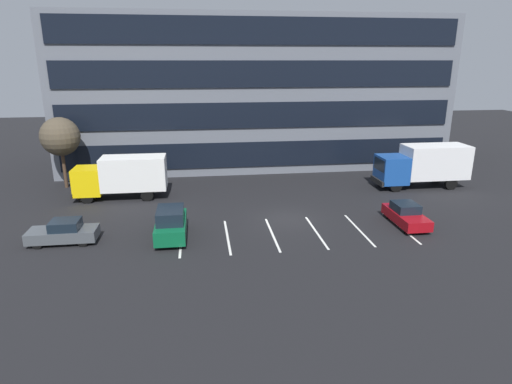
% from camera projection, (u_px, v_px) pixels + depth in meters
% --- Properties ---
extents(ground_plane, '(120.00, 120.00, 0.00)m').
position_uv_depth(ground_plane, '(286.00, 219.00, 29.39)').
color(ground_plane, black).
extents(office_building, '(37.34, 11.94, 14.40)m').
position_uv_depth(office_building, '(253.00, 92.00, 44.29)').
color(office_building, slate).
rests_on(office_building, ground_plane).
extents(lot_markings, '(14.14, 5.40, 0.01)m').
position_uv_depth(lot_markings, '(295.00, 233.00, 27.00)').
color(lot_markings, silver).
rests_on(lot_markings, ground_plane).
extents(box_truck_yellow, '(7.05, 2.34, 3.27)m').
position_uv_depth(box_truck_yellow, '(122.00, 175.00, 33.33)').
color(box_truck_yellow, yellow).
rests_on(box_truck_yellow, ground_plane).
extents(box_truck_blue, '(7.69, 2.55, 3.57)m').
position_uv_depth(box_truck_blue, '(424.00, 164.00, 36.27)').
color(box_truck_blue, '#194799').
rests_on(box_truck_blue, ground_plane).
extents(sedan_maroon, '(1.67, 3.99, 1.43)m').
position_uv_depth(sedan_maroon, '(406.00, 215.00, 28.22)').
color(sedan_maroon, maroon).
rests_on(sedan_maroon, ground_plane).
extents(sedan_charcoal, '(3.91, 1.64, 1.40)m').
position_uv_depth(sedan_charcoal, '(64.00, 232.00, 25.39)').
color(sedan_charcoal, '#474C51').
rests_on(sedan_charcoal, ground_plane).
extents(suv_forest, '(1.78, 4.20, 1.90)m').
position_uv_depth(suv_forest, '(171.00, 224.00, 26.05)').
color(suv_forest, '#0C5933').
rests_on(suv_forest, ground_plane).
extents(bare_tree, '(3.16, 3.16, 5.93)m').
position_uv_depth(bare_tree, '(60.00, 137.00, 35.42)').
color(bare_tree, '#473323').
rests_on(bare_tree, ground_plane).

